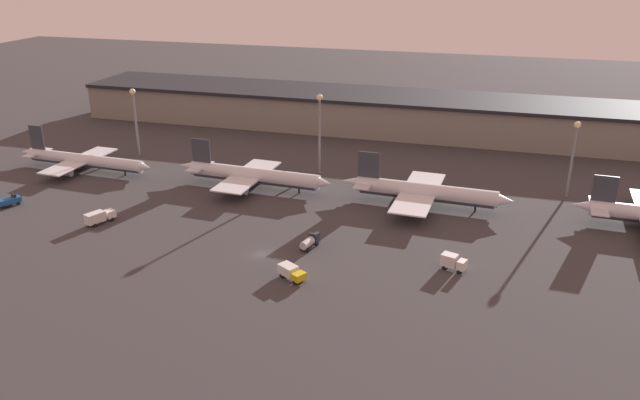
% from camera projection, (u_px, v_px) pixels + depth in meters
% --- Properties ---
extents(ground, '(600.00, 600.00, 0.00)m').
position_uv_depth(ground, '(262.00, 254.00, 136.13)').
color(ground, '#383538').
extents(terminal_building, '(216.33, 29.92, 13.37)m').
position_uv_depth(terminal_building, '(366.00, 111.00, 229.09)').
color(terminal_building, gray).
rests_on(terminal_building, ground).
extents(airplane_0, '(46.77, 27.59, 12.46)m').
position_uv_depth(airplane_0, '(83.00, 160.00, 186.97)').
color(airplane_0, silver).
rests_on(airplane_0, ground).
extents(airplane_1, '(46.45, 28.22, 12.65)m').
position_uv_depth(airplane_1, '(252.00, 175.00, 173.00)').
color(airplane_1, silver).
rests_on(airplane_1, ground).
extents(airplane_2, '(44.89, 32.11, 12.99)m').
position_uv_depth(airplane_2, '(424.00, 192.00, 160.81)').
color(airplane_2, silver).
rests_on(airplane_2, ground).
extents(service_vehicle_0, '(5.58, 3.82, 3.29)m').
position_uv_depth(service_vehicle_0, '(453.00, 262.00, 128.94)').
color(service_vehicle_0, white).
rests_on(service_vehicle_0, ground).
extents(service_vehicle_1, '(5.15, 7.75, 3.11)m').
position_uv_depth(service_vehicle_1, '(99.00, 217.00, 150.87)').
color(service_vehicle_1, white).
rests_on(service_vehicle_1, ground).
extents(service_vehicle_2, '(6.62, 5.36, 2.71)m').
position_uv_depth(service_vehicle_2, '(291.00, 272.00, 125.43)').
color(service_vehicle_2, gold).
rests_on(service_vehicle_2, ground).
extents(service_vehicle_3, '(4.79, 6.22, 2.88)m').
position_uv_depth(service_vehicle_3, '(9.00, 201.00, 161.44)').
color(service_vehicle_3, '#195199').
rests_on(service_vehicle_3, ground).
extents(service_vehicle_4, '(3.26, 6.03, 2.97)m').
position_uv_depth(service_vehicle_4, '(310.00, 241.00, 138.48)').
color(service_vehicle_4, '#282D38').
rests_on(service_vehicle_4, ground).
extents(lamp_post_0, '(1.80, 1.80, 21.75)m').
position_uv_depth(lamp_post_0, '(135.00, 113.00, 196.41)').
color(lamp_post_0, slate).
rests_on(lamp_post_0, ground).
extents(lamp_post_1, '(1.80, 1.80, 23.67)m').
position_uv_depth(lamp_post_1, '(320.00, 123.00, 180.32)').
color(lamp_post_1, slate).
rests_on(lamp_post_1, ground).
extents(lamp_post_2, '(1.80, 1.80, 20.79)m').
position_uv_depth(lamp_post_2, '(574.00, 148.00, 163.01)').
color(lamp_post_2, slate).
rests_on(lamp_post_2, ground).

